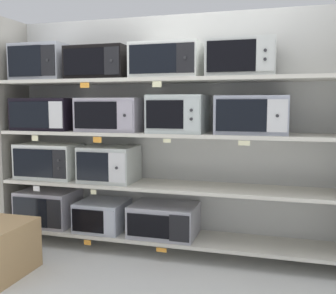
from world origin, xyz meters
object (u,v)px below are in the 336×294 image
at_px(microwave_1, 103,215).
at_px(microwave_5, 47,114).
at_px(microwave_6, 112,115).
at_px(microwave_2, 164,220).
at_px(microwave_3, 49,161).
at_px(microwave_10, 100,64).
at_px(microwave_8, 252,115).
at_px(microwave_11, 167,61).
at_px(microwave_12, 241,58).
at_px(microwave_4, 109,164).
at_px(microwave_7, 178,114).
at_px(microwave_0, 49,207).
at_px(microwave_9, 42,63).

bearing_deg(microwave_1, microwave_5, -179.98).
bearing_deg(microwave_6, microwave_5, -179.99).
bearing_deg(microwave_2, microwave_3, -179.98).
bearing_deg(microwave_10, microwave_8, -0.00).
xyz_separation_m(microwave_3, microwave_8, (1.87, 0.00, 0.45)).
bearing_deg(microwave_8, microwave_10, 180.00).
height_order(microwave_10, microwave_11, microwave_11).
bearing_deg(microwave_12, microwave_5, 180.00).
bearing_deg(microwave_1, microwave_8, -0.01).
relative_size(microwave_1, microwave_2, 0.75).
height_order(microwave_4, microwave_11, microwave_11).
bearing_deg(microwave_7, microwave_8, -0.03).
distance_m(microwave_0, microwave_10, 1.46).
bearing_deg(microwave_8, microwave_9, -180.00).
height_order(microwave_7, microwave_9, microwave_9).
distance_m(microwave_1, microwave_4, 0.49).
xyz_separation_m(microwave_1, microwave_8, (1.33, -0.00, 0.93)).
xyz_separation_m(microwave_0, microwave_4, (0.64, 0.00, 0.45)).
bearing_deg(microwave_6, microwave_4, 179.94).
bearing_deg(microwave_5, microwave_3, -0.64).
height_order(microwave_0, microwave_11, microwave_11).
relative_size(microwave_4, microwave_8, 0.85).
bearing_deg(microwave_4, microwave_8, -0.01).
xyz_separation_m(microwave_9, microwave_11, (1.20, 0.00, -0.02)).
distance_m(microwave_6, microwave_10, 0.46).
height_order(microwave_3, microwave_12, microwave_12).
distance_m(microwave_5, microwave_10, 0.71).
distance_m(microwave_2, microwave_12, 1.52).
distance_m(microwave_4, microwave_11, 1.05).
relative_size(microwave_6, microwave_11, 0.99).
relative_size(microwave_10, microwave_12, 1.01).
bearing_deg(microwave_3, microwave_8, 0.00).
xyz_separation_m(microwave_4, microwave_12, (1.16, -0.00, 0.90)).
bearing_deg(microwave_7, microwave_10, -179.98).
bearing_deg(microwave_2, microwave_10, -179.97).
bearing_deg(microwave_9, microwave_11, 0.00).
distance_m(microwave_0, microwave_6, 1.12).
bearing_deg(microwave_11, microwave_7, 0.19).
xyz_separation_m(microwave_0, microwave_8, (1.90, 0.00, 0.90)).
bearing_deg(microwave_9, microwave_4, 0.02).
bearing_deg(microwave_7, microwave_2, 179.96).
distance_m(microwave_5, microwave_6, 0.66).
xyz_separation_m(microwave_2, microwave_8, (0.74, -0.00, 0.93)).
distance_m(microwave_6, microwave_12, 1.21).
distance_m(microwave_1, microwave_2, 0.59).
bearing_deg(microwave_11, microwave_5, 180.00).
bearing_deg(microwave_4, microwave_7, 0.02).
relative_size(microwave_5, microwave_7, 1.22).
xyz_separation_m(microwave_4, microwave_8, (1.25, -0.00, 0.45)).
bearing_deg(microwave_0, microwave_4, 0.01).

